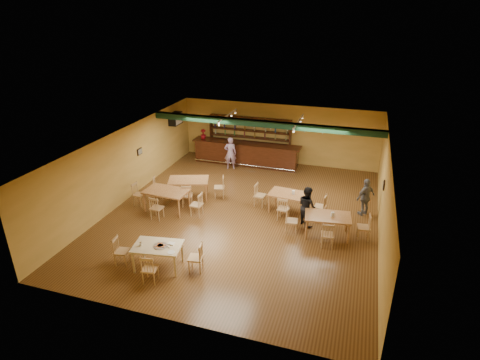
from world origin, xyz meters
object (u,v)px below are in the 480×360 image
(dining_table_c, at_px, (167,200))
(near_table, at_px, (158,256))
(patron_bar, at_px, (230,153))
(patron_right_a, at_px, (307,206))
(bar_counter, at_px, (246,154))
(dining_table_b, at_px, (289,202))
(dining_table_d, at_px, (327,226))
(dining_table_a, at_px, (189,188))

(dining_table_c, distance_m, near_table, 3.79)
(dining_table_c, xyz_separation_m, patron_bar, (0.96, 4.90, 0.39))
(near_table, distance_m, patron_bar, 8.40)
(patron_right_a, bearing_deg, near_table, 95.69)
(bar_counter, bearing_deg, dining_table_b, -54.83)
(dining_table_d, bearing_deg, patron_bar, 129.58)
(dining_table_a, bearing_deg, dining_table_d, -31.42)
(patron_bar, relative_size, patron_right_a, 1.08)
(dining_table_d, xyz_separation_m, patron_right_a, (-0.81, 0.57, 0.36))
(near_table, xyz_separation_m, patron_bar, (-0.54, 8.38, 0.43))
(dining_table_b, height_order, near_table, near_table)
(dining_table_b, xyz_separation_m, near_table, (-3.10, -4.82, 0.00))
(dining_table_a, height_order, near_table, dining_table_a)
(dining_table_d, height_order, near_table, dining_table_d)
(dining_table_b, height_order, patron_bar, patron_bar)
(near_table, relative_size, patron_bar, 0.89)
(bar_counter, xyz_separation_m, patron_bar, (-0.55, -0.83, 0.25))
(bar_counter, height_order, dining_table_b, bar_counter)
(dining_table_c, height_order, dining_table_d, dining_table_c)
(dining_table_c, relative_size, patron_bar, 1.03)
(patron_bar, bearing_deg, bar_counter, -141.60)
(dining_table_a, relative_size, dining_table_c, 0.98)
(dining_table_c, bearing_deg, dining_table_d, 2.39)
(patron_right_a, bearing_deg, dining_table_b, 4.87)
(dining_table_d, distance_m, patron_bar, 7.22)
(bar_counter, height_order, near_table, bar_counter)
(bar_counter, relative_size, dining_table_d, 3.53)
(dining_table_c, distance_m, patron_right_a, 5.44)
(bar_counter, bearing_deg, dining_table_a, -104.57)
(bar_counter, distance_m, dining_table_a, 4.58)
(patron_bar, bearing_deg, dining_table_d, 119.12)
(bar_counter, height_order, dining_table_a, bar_counter)
(bar_counter, distance_m, patron_bar, 1.02)
(dining_table_d, height_order, patron_right_a, patron_right_a)
(dining_table_a, xyz_separation_m, patron_bar, (0.60, 3.61, 0.40))
(dining_table_d, bearing_deg, dining_table_a, 160.02)
(bar_counter, height_order, dining_table_d, bar_counter)
(dining_table_b, distance_m, dining_table_d, 2.12)
(dining_table_a, relative_size, near_table, 1.13)
(dining_table_b, relative_size, dining_table_d, 0.98)
(dining_table_c, xyz_separation_m, dining_table_d, (6.21, -0.03, -0.03))
(bar_counter, xyz_separation_m, patron_right_a, (3.89, -5.18, 0.19))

